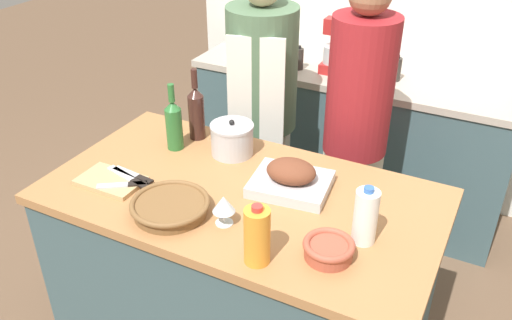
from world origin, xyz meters
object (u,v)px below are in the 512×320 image
at_px(wine_glass_left, 224,205).
at_px(knife_chef, 130,178).
at_px(condiment_bottle_short, 386,56).
at_px(roasting_pan, 291,178).
at_px(knife_paring, 134,175).
at_px(mixing_bowl, 329,249).
at_px(milk_jug, 366,216).
at_px(wine_bottle_dark, 196,112).
at_px(person_cook_guest, 356,126).
at_px(juice_jug, 257,236).
at_px(knife_bread, 124,185).
at_px(condiment_bottle_extra, 299,59).
at_px(condiment_bottle_tall, 396,69).
at_px(person_cook_aproned, 262,107).
at_px(wine_bottle_green, 174,124).
at_px(cutting_board, 111,181).
at_px(stand_mixer, 338,51).
at_px(wicker_basket, 170,206).

height_order(wine_glass_left, knife_chef, wine_glass_left).
bearing_deg(wine_glass_left, condiment_bottle_short, 86.75).
relative_size(roasting_pan, knife_paring, 1.61).
relative_size(mixing_bowl, milk_jug, 0.79).
relative_size(mixing_bowl, knife_chef, 0.71).
height_order(roasting_pan, knife_paring, roasting_pan).
distance_m(wine_bottle_dark, knife_paring, 0.44).
bearing_deg(person_cook_guest, juice_jug, -68.90).
distance_m(mixing_bowl, condiment_bottle_short, 1.77).
xyz_separation_m(knife_bread, condiment_bottle_extra, (0.10, 1.51, 0.05)).
distance_m(juice_jug, condiment_bottle_tall, 1.73).
bearing_deg(roasting_pan, person_cook_guest, 84.64).
bearing_deg(condiment_bottle_extra, condiment_bottle_tall, 9.06).
height_order(wine_bottle_dark, person_cook_aproned, person_cook_aproned).
bearing_deg(wine_bottle_green, knife_paring, -89.35).
xyz_separation_m(knife_paring, knife_bread, (0.01, -0.08, 0.00)).
xyz_separation_m(juice_jug, knife_chef, (-0.67, 0.18, -0.08)).
relative_size(milk_jug, condiment_bottle_short, 1.17).
relative_size(juice_jug, condiment_bottle_short, 1.18).
bearing_deg(cutting_board, wine_glass_left, -2.45).
height_order(condiment_bottle_short, person_cook_aproned, person_cook_aproned).
relative_size(roasting_pan, mixing_bowl, 1.91).
height_order(juice_jug, condiment_bottle_short, juice_jug).
bearing_deg(wine_bottle_green, person_cook_aproned, 80.20).
bearing_deg(stand_mixer, juice_jug, -78.74).
relative_size(wicker_basket, milk_jug, 1.35).
bearing_deg(mixing_bowl, wine_bottle_green, 156.27).
bearing_deg(condiment_bottle_tall, roasting_pan, -93.45).
bearing_deg(wine_bottle_green, stand_mixer, 74.27).
bearing_deg(wine_bottle_dark, wine_glass_left, -49.36).
bearing_deg(condiment_bottle_extra, knife_bread, -93.74).
xyz_separation_m(cutting_board, wine_glass_left, (0.54, -0.02, 0.07)).
relative_size(wine_bottle_green, stand_mixer, 0.95).
relative_size(mixing_bowl, knife_bread, 0.97).
distance_m(juice_jug, person_cook_aproned, 1.29).
distance_m(knife_chef, person_cook_guest, 1.11).
bearing_deg(milk_jug, person_cook_aproned, 133.31).
xyz_separation_m(mixing_bowl, knife_chef, (-0.87, 0.06, -0.01)).
bearing_deg(knife_paring, juice_jug, -17.42).
xyz_separation_m(mixing_bowl, person_cook_guest, (-0.22, 0.96, -0.04)).
height_order(wicker_basket, condiment_bottle_short, condiment_bottle_short).
relative_size(stand_mixer, condiment_bottle_tall, 2.11).
distance_m(stand_mixer, condiment_bottle_short, 0.30).
bearing_deg(wicker_basket, person_cook_guest, 68.57).
distance_m(roasting_pan, knife_paring, 0.64).
bearing_deg(knife_paring, milk_jug, 3.07).
relative_size(wine_glass_left, person_cook_guest, 0.07).
bearing_deg(cutting_board, condiment_bottle_short, 69.57).
height_order(wine_bottle_dark, stand_mixer, wine_bottle_dark).
height_order(condiment_bottle_extra, person_cook_aproned, person_cook_aproned).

